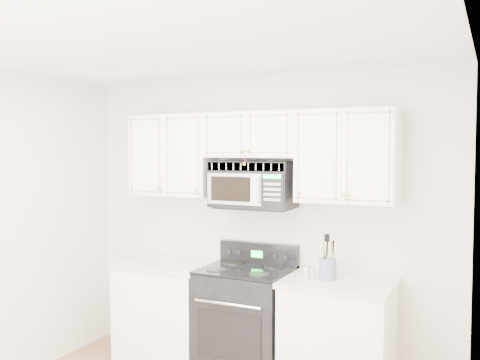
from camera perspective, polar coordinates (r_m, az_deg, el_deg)
The scene contains 9 objects.
room at distance 3.32m, azimuth -9.88°, elevation -8.04°, with size 3.51×3.51×2.61m.
base_cabinet_left at distance 5.12m, azimuth -7.64°, elevation -14.06°, with size 0.86×0.65×0.92m.
base_cabinet_right at distance 4.49m, azimuth 10.45°, elevation -16.60°, with size 0.86×0.65×0.92m.
range at distance 4.74m, azimuth 0.64°, elevation -14.75°, with size 0.74×0.68×1.12m.
upper_cabinets at distance 4.64m, azimuth 1.53°, elevation 3.07°, with size 2.44×0.37×0.75m.
microwave at distance 4.63m, azimuth 1.41°, elevation -0.45°, with size 0.72×0.41×0.40m.
utensil_crock at distance 4.34m, azimuth 9.36°, elevation -9.20°, with size 0.14×0.14×0.36m.
shaker_salt at distance 4.38m, azimuth 7.07°, elevation -9.63°, with size 0.04×0.04×0.11m.
shaker_pepper at distance 4.40m, azimuth 7.73°, elevation -9.63°, with size 0.04×0.04×0.10m.
Camera 1 is at (1.90, -2.65, 1.94)m, focal length 40.00 mm.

